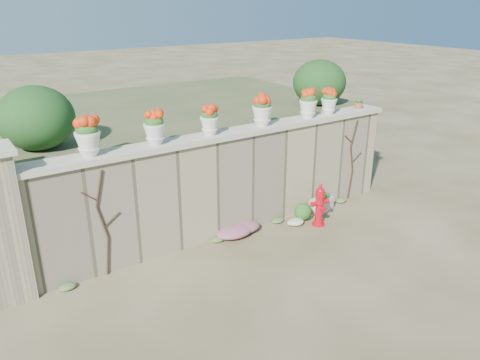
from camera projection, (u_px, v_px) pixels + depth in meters
ground at (286, 268)px, 8.30m from camera, size 80.00×80.00×0.00m
stone_wall at (231, 185)px, 9.33m from camera, size 8.00×0.40×2.00m
wall_cap at (230, 134)px, 8.95m from camera, size 8.10×0.52×0.10m
gate_pillar at (1, 226)px, 7.06m from camera, size 0.72×0.72×2.48m
raised_fill at (161, 146)px, 11.80m from camera, size 9.00×6.00×2.00m
back_shrub_left at (36, 118)px, 8.02m from camera, size 1.30×1.30×1.10m
back_shrub_right at (319, 82)px, 11.48m from camera, size 1.30×1.30×1.10m
vine_left at (103, 222)px, 7.76m from camera, size 0.60×0.04×1.91m
vine_right at (352, 159)px, 10.86m from camera, size 0.60×0.04×1.91m
fire_hydrant at (320, 205)px, 9.72m from camera, size 0.40×0.28×0.92m
planter_box at (322, 203)px, 10.47m from camera, size 0.58×0.42×0.44m
green_shrub at (308, 210)px, 9.99m from camera, size 0.52×0.47×0.50m
magenta_clump at (237, 230)px, 9.39m from camera, size 1.01×0.67×0.27m
white_flowers at (294, 223)px, 9.80m from camera, size 0.46×0.37×0.17m
urn_pot_0 at (88, 137)px, 7.40m from camera, size 0.41×0.41×0.64m
urn_pot_1 at (154, 128)px, 8.01m from camera, size 0.38×0.38×0.59m
urn_pot_2 at (210, 120)px, 8.60m from camera, size 0.35×0.35×0.55m
urn_pot_3 at (262, 110)px, 9.22m from camera, size 0.40×0.40×0.63m
urn_pot_4 at (308, 104)px, 9.86m from camera, size 0.38×0.38×0.60m
urn_pot_5 at (329, 102)px, 10.19m from camera, size 0.35×0.35×0.55m
terracotta_pot at (359, 104)px, 10.75m from camera, size 0.20×0.20×0.24m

